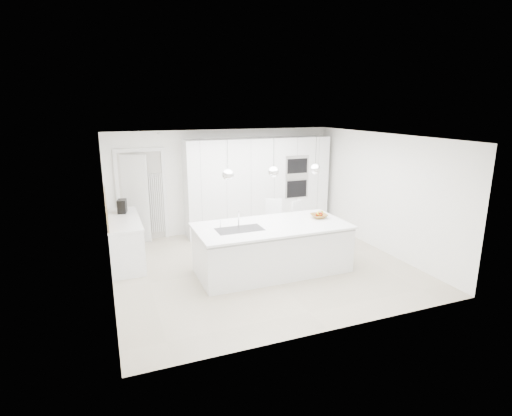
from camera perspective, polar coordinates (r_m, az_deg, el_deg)
name	(u,v)px	position (r m, az deg, el deg)	size (l,w,h in m)	color
floor	(262,266)	(7.90, 0.80, -8.26)	(5.50, 5.50, 0.00)	#BAAD94
wall_back	(223,181)	(9.82, -4.68, 3.83)	(5.50, 5.50, 0.00)	white
wall_left	(107,219)	(6.99, -20.56, -1.42)	(5.00, 5.00, 0.00)	white
ceiling	(262,137)	(7.31, 0.87, 10.13)	(5.50, 5.50, 0.00)	white
tall_cabinets	(258,185)	(9.82, 0.32, 3.28)	(3.60, 0.60, 2.30)	white
oven_stack	(297,177)	(9.87, 5.87, 4.45)	(0.62, 0.04, 1.05)	#A5A5A8
doorway_frame	(142,197)	(9.48, -15.96, 1.54)	(1.11, 0.08, 2.13)	white
hallway_door	(131,199)	(9.41, -17.43, 1.23)	(0.82, 0.04, 2.00)	white
radiator	(157,203)	(9.54, -13.98, 0.67)	(0.32, 0.04, 1.40)	white
left_base_cabinets	(125,241)	(8.38, -18.21, -4.53)	(0.60, 1.80, 0.86)	white
left_worktop	(123,219)	(8.25, -18.45, -1.57)	(0.62, 1.82, 0.04)	white
oak_backsplash	(106,207)	(8.18, -20.61, 0.07)	(0.02, 1.80, 0.50)	olive
island_base	(273,250)	(7.52, 2.38, -5.94)	(2.80, 1.20, 0.86)	white
island_worktop	(272,226)	(7.42, 2.26, -2.56)	(2.84, 1.40, 0.04)	white
island_sink	(240,234)	(7.17, -2.36, -3.68)	(0.84, 0.44, 0.18)	#3F3F42
island_tap	(238,218)	(7.30, -2.52, -1.46)	(0.02, 0.02, 0.30)	white
pendant_left	(228,175)	(6.85, -4.04, 4.75)	(0.20, 0.20, 0.20)	white
pendant_mid	(273,172)	(7.15, 2.50, 5.17)	(0.20, 0.20, 0.20)	white
pendant_right	(315,169)	(7.53, 8.47, 5.50)	(0.20, 0.20, 0.20)	white
fruit_bowl	(319,216)	(7.95, 8.97, -1.14)	(0.32, 0.32, 0.08)	olive
espresso_machine	(122,206)	(8.65, -18.58, 0.24)	(0.17, 0.26, 0.28)	black
bar_stool_left	(276,226)	(8.53, 2.87, -2.59)	(0.37, 0.51, 1.11)	white
bar_stool_right	(299,225)	(8.77, 6.19, -2.46)	(0.34, 0.47, 1.02)	white
apple_a	(318,214)	(7.93, 8.84, -0.91)	(0.09, 0.09, 0.09)	#A01A07
apple_b	(321,214)	(7.94, 9.22, -0.91)	(0.08, 0.08, 0.08)	#A01A07
apple_c	(318,214)	(7.97, 8.81, -0.91)	(0.07, 0.07, 0.07)	#A01A07
apple_extra_3	(318,215)	(7.92, 8.82, -0.94)	(0.08, 0.08, 0.08)	#A01A07
banana_bunch	(320,213)	(7.91, 9.16, -0.72)	(0.19, 0.19, 0.03)	gold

